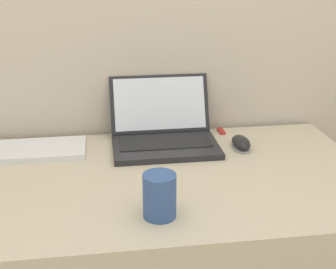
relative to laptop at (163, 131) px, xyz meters
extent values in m
cube|color=#232326|center=(0.00, -0.05, -0.04)|extent=(0.36, 0.23, 0.02)
cube|color=black|center=(0.00, -0.04, -0.03)|extent=(0.31, 0.12, 0.00)
cube|color=#232326|center=(0.00, 0.10, 0.07)|extent=(0.36, 0.09, 0.19)
cube|color=white|center=(0.00, 0.09, 0.07)|extent=(0.33, 0.08, 0.17)
cylinder|color=#33518C|center=(-0.07, -0.48, 0.01)|extent=(0.08, 0.08, 0.12)
cylinder|color=black|center=(-0.07, -0.48, 0.06)|extent=(0.07, 0.07, 0.01)
ellipsoid|color=#B2B2B7|center=(0.26, -0.07, -0.04)|extent=(0.06, 0.11, 0.01)
ellipsoid|color=black|center=(0.26, -0.07, -0.03)|extent=(0.06, 0.11, 0.04)
cube|color=silver|center=(-0.49, -0.02, -0.04)|extent=(0.45, 0.17, 0.02)
cube|color=#B2261E|center=(0.23, 0.08, -0.04)|extent=(0.02, 0.06, 0.01)
camera|label=1|loc=(-0.20, -1.50, 0.58)|focal=50.00mm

